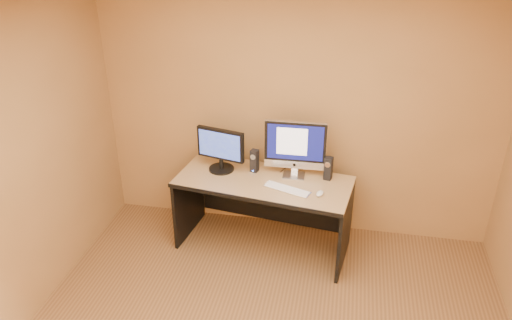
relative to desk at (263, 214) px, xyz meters
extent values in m
plane|color=white|center=(0.25, -1.51, 2.21)|extent=(4.00, 4.00, 0.00)
cube|color=silver|center=(0.25, -0.14, 0.40)|extent=(0.46, 0.26, 0.02)
ellipsoid|color=silver|center=(0.55, -0.18, 0.41)|extent=(0.09, 0.12, 0.04)
cylinder|color=black|center=(0.27, 0.29, 0.39)|extent=(0.03, 0.23, 0.01)
cylinder|color=black|center=(0.17, 0.27, 0.39)|extent=(0.08, 0.18, 0.01)
camera|label=1|loc=(0.73, -4.13, 2.74)|focal=35.00mm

